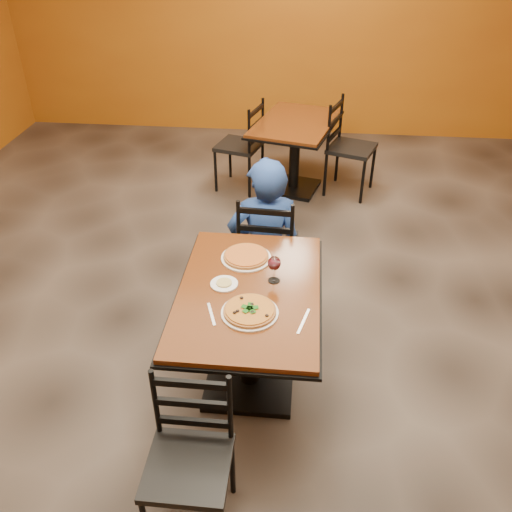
# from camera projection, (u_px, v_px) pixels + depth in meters

# --- Properties ---
(floor) EXTENTS (7.00, 8.00, 0.01)m
(floor) POSITION_uv_depth(u_px,v_px,m) (257.00, 330.00, 3.88)
(floor) COLOR black
(floor) RESTS_ON ground
(wall_back) EXTENTS (7.00, 0.01, 3.00)m
(wall_back) POSITION_uv_depth(u_px,v_px,m) (290.00, 9.00, 6.35)
(wall_back) COLOR #AB5F13
(wall_back) RESTS_ON ground
(table_main) EXTENTS (0.83, 1.23, 0.75)m
(table_main) POSITION_uv_depth(u_px,v_px,m) (249.00, 316.00, 3.15)
(table_main) COLOR #62260F
(table_main) RESTS_ON floor
(table_second) EXTENTS (0.99, 1.25, 0.75)m
(table_second) POSITION_uv_depth(u_px,v_px,m) (295.00, 140.00, 5.45)
(table_second) COLOR #62260F
(table_second) RESTS_ON floor
(chair_main_near) EXTENTS (0.39, 0.39, 0.86)m
(chair_main_near) POSITION_uv_depth(u_px,v_px,m) (188.00, 468.00, 2.46)
(chair_main_near) COLOR black
(chair_main_near) RESTS_ON floor
(chair_main_far) EXTENTS (0.44, 0.44, 0.91)m
(chair_main_far) POSITION_uv_depth(u_px,v_px,m) (268.00, 245.00, 3.98)
(chair_main_far) COLOR black
(chair_main_far) RESTS_ON floor
(chair_second_left) EXTENTS (0.52, 0.52, 0.93)m
(chair_second_left) POSITION_uv_depth(u_px,v_px,m) (239.00, 146.00, 5.55)
(chair_second_left) COLOR black
(chair_second_left) RESTS_ON floor
(chair_second_right) EXTENTS (0.55, 0.55, 0.96)m
(chair_second_right) POSITION_uv_depth(u_px,v_px,m) (352.00, 149.00, 5.44)
(chair_second_right) COLOR black
(chair_second_right) RESTS_ON floor
(diner) EXTENTS (0.63, 0.47, 1.12)m
(diner) POSITION_uv_depth(u_px,v_px,m) (265.00, 228.00, 3.99)
(diner) COLOR navy
(diner) RESTS_ON floor
(plate_main) EXTENTS (0.31, 0.31, 0.01)m
(plate_main) POSITION_uv_depth(u_px,v_px,m) (250.00, 313.00, 2.87)
(plate_main) COLOR white
(plate_main) RESTS_ON table_main
(pizza_main) EXTENTS (0.28, 0.28, 0.02)m
(pizza_main) POSITION_uv_depth(u_px,v_px,m) (250.00, 310.00, 2.86)
(pizza_main) COLOR maroon
(pizza_main) RESTS_ON plate_main
(plate_far) EXTENTS (0.31, 0.31, 0.01)m
(plate_far) POSITION_uv_depth(u_px,v_px,m) (246.00, 258.00, 3.31)
(plate_far) COLOR white
(plate_far) RESTS_ON table_main
(pizza_far) EXTENTS (0.28, 0.28, 0.02)m
(pizza_far) POSITION_uv_depth(u_px,v_px,m) (246.00, 256.00, 3.30)
(pizza_far) COLOR orange
(pizza_far) RESTS_ON plate_far
(side_plate) EXTENTS (0.16, 0.16, 0.01)m
(side_plate) POSITION_uv_depth(u_px,v_px,m) (224.00, 284.00, 3.08)
(side_plate) COLOR white
(side_plate) RESTS_ON table_main
(dip) EXTENTS (0.09, 0.09, 0.01)m
(dip) POSITION_uv_depth(u_px,v_px,m) (224.00, 283.00, 3.08)
(dip) COLOR tan
(dip) RESTS_ON side_plate
(wine_glass) EXTENTS (0.08, 0.08, 0.18)m
(wine_glass) POSITION_uv_depth(u_px,v_px,m) (274.00, 268.00, 3.07)
(wine_glass) COLOR white
(wine_glass) RESTS_ON table_main
(fork) EXTENTS (0.08, 0.18, 0.00)m
(fork) POSITION_uv_depth(u_px,v_px,m) (211.00, 314.00, 2.87)
(fork) COLOR silver
(fork) RESTS_ON table_main
(knife) EXTENTS (0.07, 0.21, 0.00)m
(knife) POSITION_uv_depth(u_px,v_px,m) (304.00, 321.00, 2.82)
(knife) COLOR silver
(knife) RESTS_ON table_main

